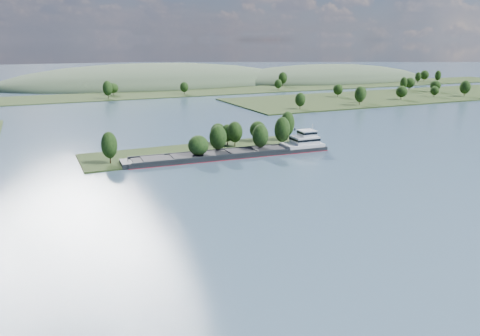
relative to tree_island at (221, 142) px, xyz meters
name	(u,v)px	position (x,y,z in m)	size (l,w,h in m)	color
ground	(269,192)	(-7.46, -58.65, -3.91)	(1800.00, 1800.00, 0.00)	#3E586C
tree_island	(221,142)	(0.00, 0.00, 0.00)	(100.00, 31.89, 14.73)	#223216
right_bank	(413,95)	(223.80, 120.89, -2.91)	(320.00, 90.00, 15.03)	#223216
back_shoreline	(124,95)	(1.24, 221.13, -3.21)	(900.00, 60.00, 15.40)	#223216
hill_east	(326,80)	(252.54, 291.35, -3.91)	(260.00, 140.00, 36.00)	#3A4D35
hill_west	(155,84)	(52.54, 321.35, -3.91)	(320.00, 160.00, 44.00)	#3A4D35
cargo_barge	(243,152)	(5.30, -11.52, -2.44)	(86.28, 14.66, 11.61)	black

